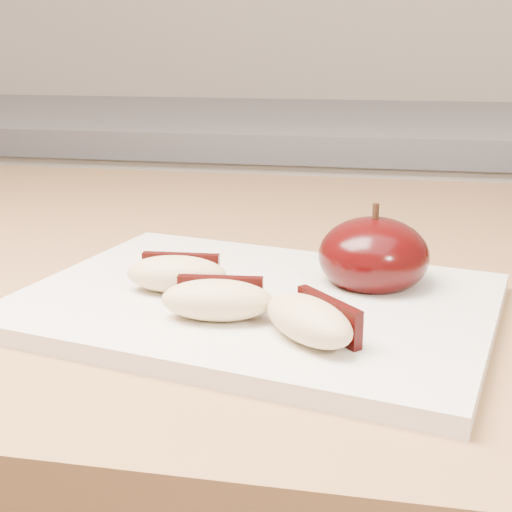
# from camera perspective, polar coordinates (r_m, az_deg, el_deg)

# --- Properties ---
(back_cabinet) EXTENTS (2.40, 0.62, 0.94)m
(back_cabinet) POSITION_cam_1_polar(r_m,az_deg,el_deg) (1.38, 9.11, -8.66)
(back_cabinet) COLOR silver
(back_cabinet) RESTS_ON ground
(cutting_board) EXTENTS (0.32, 0.26, 0.01)m
(cutting_board) POSITION_cam_1_polar(r_m,az_deg,el_deg) (0.44, 0.00, -3.82)
(cutting_board) COLOR silver
(cutting_board) RESTS_ON island_counter
(apple_half) EXTENTS (0.09, 0.09, 0.06)m
(apple_half) POSITION_cam_1_polar(r_m,az_deg,el_deg) (0.46, 9.38, 0.01)
(apple_half) COLOR black
(apple_half) RESTS_ON cutting_board
(apple_wedge_a) EXTENTS (0.06, 0.04, 0.02)m
(apple_wedge_a) POSITION_cam_1_polar(r_m,az_deg,el_deg) (0.44, -6.33, -1.40)
(apple_wedge_a) COLOR #CEB582
(apple_wedge_a) RESTS_ON cutting_board
(apple_wedge_b) EXTENTS (0.07, 0.04, 0.02)m
(apple_wedge_b) POSITION_cam_1_polar(r_m,az_deg,el_deg) (0.40, -3.10, -3.47)
(apple_wedge_b) COLOR #CEB582
(apple_wedge_b) RESTS_ON cutting_board
(apple_wedge_c) EXTENTS (0.06, 0.07, 0.02)m
(apple_wedge_c) POSITION_cam_1_polar(r_m,az_deg,el_deg) (0.37, 4.41, -5.10)
(apple_wedge_c) COLOR #CEB582
(apple_wedge_c) RESTS_ON cutting_board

